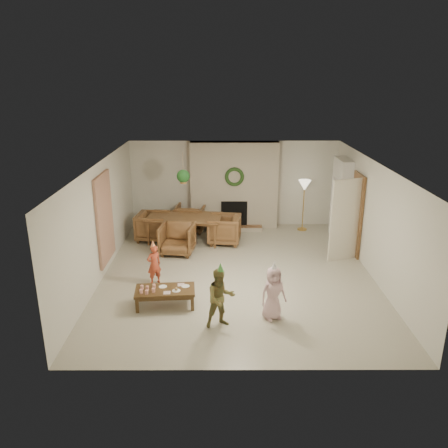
{
  "coord_description": "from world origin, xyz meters",
  "views": [
    {
      "loc": [
        -0.32,
        -9.29,
        4.32
      ],
      "look_at": [
        -0.3,
        0.4,
        1.05
      ],
      "focal_mm": 35.95,
      "sensor_mm": 36.0,
      "label": 1
    }
  ],
  "objects_px": {
    "dining_chair_near": "(177,239)",
    "dining_chair_left": "(153,227)",
    "dining_chair_right": "(224,229)",
    "child_plaid": "(221,298)",
    "dining_chair_far": "(191,218)",
    "coffee_table_top": "(165,290)",
    "child_pink": "(273,293)",
    "dining_table": "(184,229)",
    "child_red": "(154,265)"
  },
  "relations": [
    {
      "from": "dining_chair_far",
      "to": "dining_chair_left",
      "type": "height_order",
      "value": "same"
    },
    {
      "from": "dining_chair_near",
      "to": "child_plaid",
      "type": "height_order",
      "value": "child_plaid"
    },
    {
      "from": "dining_chair_far",
      "to": "child_pink",
      "type": "height_order",
      "value": "child_pink"
    },
    {
      "from": "dining_table",
      "to": "child_pink",
      "type": "bearing_deg",
      "value": -56.93
    },
    {
      "from": "dining_chair_near",
      "to": "dining_chair_left",
      "type": "height_order",
      "value": "same"
    },
    {
      "from": "dining_chair_near",
      "to": "coffee_table_top",
      "type": "xyz_separation_m",
      "value": [
        0.02,
        -2.69,
        -0.05
      ]
    },
    {
      "from": "dining_chair_right",
      "to": "coffee_table_top",
      "type": "relative_size",
      "value": 0.73
    },
    {
      "from": "dining_chair_right",
      "to": "child_red",
      "type": "relative_size",
      "value": 0.95
    },
    {
      "from": "dining_chair_right",
      "to": "child_plaid",
      "type": "relative_size",
      "value": 0.76
    },
    {
      "from": "dining_chair_far",
      "to": "coffee_table_top",
      "type": "relative_size",
      "value": 0.73
    },
    {
      "from": "dining_chair_near",
      "to": "child_pink",
      "type": "bearing_deg",
      "value": -49.78
    },
    {
      "from": "child_pink",
      "to": "dining_chair_near",
      "type": "bearing_deg",
      "value": 101.44
    },
    {
      "from": "child_red",
      "to": "dining_chair_far",
      "type": "bearing_deg",
      "value": -132.6
    },
    {
      "from": "dining_table",
      "to": "dining_chair_right",
      "type": "height_order",
      "value": "dining_chair_right"
    },
    {
      "from": "coffee_table_top",
      "to": "child_red",
      "type": "bearing_deg",
      "value": 104.88
    },
    {
      "from": "child_red",
      "to": "child_pink",
      "type": "height_order",
      "value": "child_pink"
    },
    {
      "from": "child_plaid",
      "to": "child_red",
      "type": "bearing_deg",
      "value": 111.14
    },
    {
      "from": "dining_chair_left",
      "to": "dining_chair_right",
      "type": "xyz_separation_m",
      "value": [
        1.92,
        -0.24,
        0.0
      ]
    },
    {
      "from": "coffee_table_top",
      "to": "dining_chair_near",
      "type": "bearing_deg",
      "value": 85.68
    },
    {
      "from": "dining_table",
      "to": "dining_chair_left",
      "type": "height_order",
      "value": "dining_chair_left"
    },
    {
      "from": "dining_table",
      "to": "child_pink",
      "type": "relative_size",
      "value": 1.92
    },
    {
      "from": "child_red",
      "to": "child_plaid",
      "type": "xyz_separation_m",
      "value": [
        1.43,
        -1.72,
        0.11
      ]
    },
    {
      "from": "child_pink",
      "to": "child_plaid",
      "type": "bearing_deg",
      "value": 173.86
    },
    {
      "from": "dining_chair_left",
      "to": "dining_chair_far",
      "type": "bearing_deg",
      "value": -45.0
    },
    {
      "from": "dining_table",
      "to": "child_plaid",
      "type": "distance_m",
      "value": 4.41
    },
    {
      "from": "dining_chair_right",
      "to": "coffee_table_top",
      "type": "xyz_separation_m",
      "value": [
        -1.16,
        -3.41,
        -0.05
      ]
    },
    {
      "from": "dining_chair_far",
      "to": "coffee_table_top",
      "type": "bearing_deg",
      "value": 94.64
    },
    {
      "from": "child_red",
      "to": "dining_table",
      "type": "bearing_deg",
      "value": -133.23
    },
    {
      "from": "child_pink",
      "to": "dining_table",
      "type": "bearing_deg",
      "value": 94.29
    },
    {
      "from": "dining_table",
      "to": "dining_chair_far",
      "type": "relative_size",
      "value": 2.34
    },
    {
      "from": "dining_chair_right",
      "to": "child_red",
      "type": "bearing_deg",
      "value": -24.64
    },
    {
      "from": "dining_chair_near",
      "to": "child_plaid",
      "type": "relative_size",
      "value": 0.76
    },
    {
      "from": "dining_table",
      "to": "dining_chair_near",
      "type": "relative_size",
      "value": 2.34
    },
    {
      "from": "dining_chair_right",
      "to": "child_pink",
      "type": "xyz_separation_m",
      "value": [
        0.89,
        -3.89,
        0.13
      ]
    },
    {
      "from": "coffee_table_top",
      "to": "dining_chair_right",
      "type": "bearing_deg",
      "value": 66.52
    },
    {
      "from": "child_red",
      "to": "dining_chair_near",
      "type": "bearing_deg",
      "value": -134.48
    },
    {
      "from": "dining_chair_near",
      "to": "child_plaid",
      "type": "xyz_separation_m",
      "value": [
        1.1,
        -3.43,
        0.17
      ]
    },
    {
      "from": "dining_table",
      "to": "dining_chair_near",
      "type": "distance_m",
      "value": 0.86
    },
    {
      "from": "coffee_table_top",
      "to": "dining_chair_far",
      "type": "bearing_deg",
      "value": 82.71
    },
    {
      "from": "dining_chair_right",
      "to": "child_pink",
      "type": "bearing_deg",
      "value": 19.99
    },
    {
      "from": "dining_chair_far",
      "to": "dining_chair_left",
      "type": "relative_size",
      "value": 1.0
    },
    {
      "from": "dining_chair_near",
      "to": "dining_chair_left",
      "type": "bearing_deg",
      "value": 135.0
    },
    {
      "from": "dining_chair_left",
      "to": "dining_chair_right",
      "type": "distance_m",
      "value": 1.94
    },
    {
      "from": "dining_chair_far",
      "to": "coffee_table_top",
      "type": "xyz_separation_m",
      "value": [
        -0.19,
        -4.4,
        -0.05
      ]
    },
    {
      "from": "dining_chair_far",
      "to": "dining_chair_right",
      "type": "distance_m",
      "value": 1.38
    },
    {
      "from": "dining_chair_left",
      "to": "child_red",
      "type": "height_order",
      "value": "child_red"
    },
    {
      "from": "dining_chair_near",
      "to": "child_pink",
      "type": "relative_size",
      "value": 0.82
    },
    {
      "from": "dining_chair_near",
      "to": "dining_chair_left",
      "type": "relative_size",
      "value": 1.0
    },
    {
      "from": "dining_chair_far",
      "to": "dining_chair_right",
      "type": "relative_size",
      "value": 1.0
    },
    {
      "from": "dining_chair_left",
      "to": "child_red",
      "type": "xyz_separation_m",
      "value": [
        0.42,
        -2.67,
        0.06
      ]
    }
  ]
}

